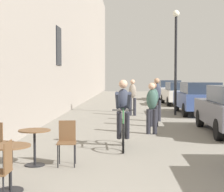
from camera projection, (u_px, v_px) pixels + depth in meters
name	position (u px, v px, depth m)	size (l,w,h in m)	color
cafe_table_near	(10.00, 158.00, 5.59)	(0.64, 0.64, 0.72)	black
cafe_chair_near_toward_street	(1.00, 168.00, 4.96)	(0.39, 0.39, 0.89)	black
cafe_table_mid	(35.00, 140.00, 7.22)	(0.64, 0.64, 0.72)	black
cafe_chair_mid_toward_wall	(67.00, 139.00, 7.27)	(0.41, 0.41, 0.89)	black
cyclist_on_bicycle	(123.00, 115.00, 9.10)	(0.52, 1.76, 1.74)	black
pedestrian_near	(152.00, 105.00, 11.23)	(0.38, 0.30, 1.60)	#26262D
pedestrian_mid	(154.00, 102.00, 12.97)	(0.37, 0.28, 1.59)	#26262D
pedestrian_far	(157.00, 97.00, 14.52)	(0.35, 0.26, 1.75)	#26262D
pedestrian_furthest	(133.00, 95.00, 16.71)	(0.36, 0.28, 1.68)	#26262D
street_lamp	(176.00, 49.00, 16.86)	(0.32, 0.32, 4.90)	black
parked_car_third	(198.00, 98.00, 17.39)	(1.86, 4.36, 1.55)	#384C84
parked_car_fourth	(178.00, 93.00, 23.28)	(1.87, 4.22, 1.48)	beige
parked_car_fifth	(169.00, 90.00, 28.80)	(1.87, 4.39, 1.56)	#B7B7BC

